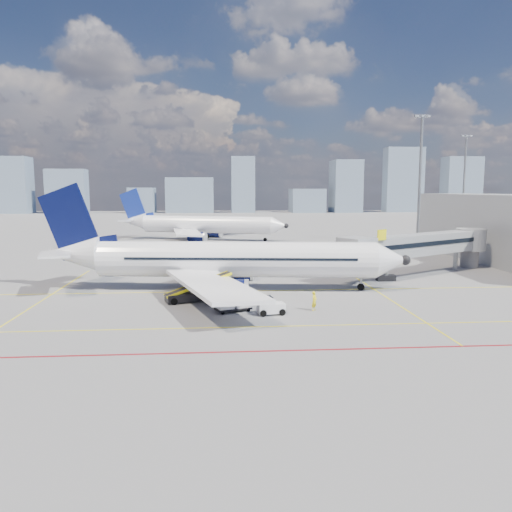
{
  "coord_description": "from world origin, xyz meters",
  "views": [
    {
      "loc": [
        -2.8,
        -44.1,
        10.76
      ],
      "look_at": [
        1.04,
        6.22,
        4.0
      ],
      "focal_mm": 35.0,
      "sensor_mm": 36.0,
      "label": 1
    }
  ],
  "objects_px": {
    "main_aircraft": "(221,260)",
    "ramp_worker": "(314,301)",
    "cargo_dolly": "(233,301)",
    "belt_loader": "(191,294)",
    "second_aircraft": "(200,225)",
    "baggage_tug": "(270,306)"
  },
  "relations": [
    {
      "from": "cargo_dolly",
      "to": "second_aircraft",
      "type": "bearing_deg",
      "value": 74.36
    },
    {
      "from": "baggage_tug",
      "to": "cargo_dolly",
      "type": "height_order",
      "value": "cargo_dolly"
    },
    {
      "from": "main_aircraft",
      "to": "baggage_tug",
      "type": "distance_m",
      "value": 12.28
    },
    {
      "from": "cargo_dolly",
      "to": "belt_loader",
      "type": "bearing_deg",
      "value": 112.18
    },
    {
      "from": "baggage_tug",
      "to": "ramp_worker",
      "type": "height_order",
      "value": "ramp_worker"
    },
    {
      "from": "main_aircraft",
      "to": "ramp_worker",
      "type": "bearing_deg",
      "value": -44.41
    },
    {
      "from": "cargo_dolly",
      "to": "belt_loader",
      "type": "distance_m",
      "value": 5.8
    },
    {
      "from": "main_aircraft",
      "to": "cargo_dolly",
      "type": "distance_m",
      "value": 10.28
    },
    {
      "from": "ramp_worker",
      "to": "cargo_dolly",
      "type": "bearing_deg",
      "value": 129.24
    },
    {
      "from": "ramp_worker",
      "to": "baggage_tug",
      "type": "bearing_deg",
      "value": 146.13
    },
    {
      "from": "main_aircraft",
      "to": "ramp_worker",
      "type": "xyz_separation_m",
      "value": [
        8.26,
        -10.16,
        -2.36
      ]
    },
    {
      "from": "baggage_tug",
      "to": "ramp_worker",
      "type": "xyz_separation_m",
      "value": [
        4.12,
        1.14,
        0.1
      ]
    },
    {
      "from": "baggage_tug",
      "to": "ramp_worker",
      "type": "distance_m",
      "value": 4.28
    },
    {
      "from": "second_aircraft",
      "to": "baggage_tug",
      "type": "relative_size",
      "value": 14.92
    },
    {
      "from": "cargo_dolly",
      "to": "ramp_worker",
      "type": "distance_m",
      "value": 7.25
    },
    {
      "from": "main_aircraft",
      "to": "baggage_tug",
      "type": "relative_size",
      "value": 16.06
    },
    {
      "from": "cargo_dolly",
      "to": "main_aircraft",
      "type": "bearing_deg",
      "value": 75.61
    },
    {
      "from": "second_aircraft",
      "to": "belt_loader",
      "type": "bearing_deg",
      "value": -71.54
    },
    {
      "from": "main_aircraft",
      "to": "ramp_worker",
      "type": "distance_m",
      "value": 13.3
    },
    {
      "from": "cargo_dolly",
      "to": "belt_loader",
      "type": "xyz_separation_m",
      "value": [
        -3.91,
        4.28,
        -0.25
      ]
    },
    {
      "from": "second_aircraft",
      "to": "belt_loader",
      "type": "distance_m",
      "value": 59.91
    },
    {
      "from": "cargo_dolly",
      "to": "belt_loader",
      "type": "relative_size",
      "value": 0.51
    }
  ]
}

